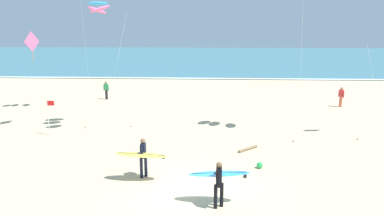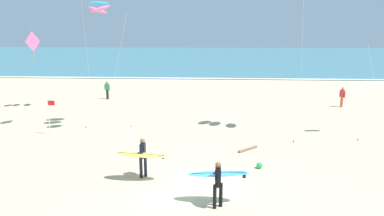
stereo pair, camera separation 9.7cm
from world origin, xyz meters
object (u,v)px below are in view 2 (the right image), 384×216
(kite_diamond_rose_high, at_px, (32,45))
(lifeguard_flag, at_px, (49,114))
(kite_arc_cobalt_far, at_px, (99,8))
(driftwood_log, at_px, (248,149))
(surfer_lead, at_px, (142,155))
(bystander_green_top, at_px, (107,90))
(bystander_red_top, at_px, (342,97))
(surfer_trailing, at_px, (218,178))
(beach_ball, at_px, (259,165))

(kite_diamond_rose_high, relative_size, lifeguard_flag, 2.81)
(kite_arc_cobalt_far, bearing_deg, driftwood_log, -22.11)
(surfer_lead, relative_size, driftwood_log, 1.60)
(driftwood_log, bearing_deg, bystander_green_top, 130.58)
(bystander_green_top, bearing_deg, bystander_red_top, -6.27)
(surfer_trailing, distance_m, lifeguard_flag, 12.63)
(surfer_trailing, xyz_separation_m, kite_diamond_rose_high, (-11.06, 9.65, 4.09))
(beach_ball, bearing_deg, surfer_lead, -164.26)
(kite_arc_cobalt_far, relative_size, bystander_green_top, 4.77)
(surfer_lead, distance_m, lifeguard_flag, 8.87)
(surfer_trailing, bearing_deg, kite_diamond_rose_high, 138.89)
(surfer_trailing, relative_size, bystander_red_top, 1.39)
(surfer_lead, bearing_deg, kite_diamond_rose_high, 136.68)
(lifeguard_flag, relative_size, driftwood_log, 1.56)
(surfer_lead, height_order, kite_arc_cobalt_far, kite_arc_cobalt_far)
(driftwood_log, bearing_deg, surfer_lead, -140.86)
(surfer_lead, bearing_deg, beach_ball, 15.74)
(bystander_green_top, xyz_separation_m, lifeguard_flag, (-0.39, -10.58, 0.45))
(surfer_lead, bearing_deg, bystander_red_top, 48.11)
(bystander_red_top, bearing_deg, beach_ball, -121.35)
(kite_arc_cobalt_far, height_order, bystander_red_top, kite_arc_cobalt_far)
(lifeguard_flag, bearing_deg, surfer_trailing, -40.17)
(kite_arc_cobalt_far, height_order, kite_diamond_rose_high, kite_arc_cobalt_far)
(kite_diamond_rose_high, height_order, driftwood_log, kite_diamond_rose_high)
(bystander_red_top, xyz_separation_m, driftwood_log, (-8.24, -10.61, -0.74))
(beach_ball, bearing_deg, surfer_trailing, -118.26)
(surfer_lead, bearing_deg, surfer_trailing, -34.69)
(surfer_trailing, bearing_deg, beach_ball, 61.74)
(surfer_trailing, bearing_deg, lifeguard_flag, 139.83)
(kite_diamond_rose_high, relative_size, bystander_green_top, 3.72)
(surfer_lead, distance_m, kite_arc_cobalt_far, 10.25)
(kite_arc_cobalt_far, distance_m, lifeguard_flag, 6.75)
(kite_diamond_rose_high, relative_size, bystander_red_top, 3.72)
(kite_arc_cobalt_far, bearing_deg, kite_diamond_rose_high, 177.08)
(surfer_trailing, relative_size, driftwood_log, 1.64)
(bystander_red_top, bearing_deg, lifeguard_flag, -156.51)
(surfer_trailing, distance_m, bystander_red_top, 19.34)
(beach_ball, bearing_deg, driftwood_log, 96.71)
(surfer_lead, height_order, kite_diamond_rose_high, kite_diamond_rose_high)
(bystander_red_top, bearing_deg, surfer_trailing, -120.70)
(surfer_trailing, bearing_deg, surfer_lead, 145.31)
(kite_diamond_rose_high, distance_m, bystander_red_top, 22.48)
(bystander_red_top, height_order, lifeguard_flag, lifeguard_flag)
(surfer_trailing, xyz_separation_m, bystander_red_top, (9.87, 16.62, -0.23))
(kite_diamond_rose_high, relative_size, beach_ball, 21.10)
(bystander_green_top, xyz_separation_m, driftwood_log, (10.89, -12.71, -0.74))
(surfer_lead, xyz_separation_m, kite_arc_cobalt_far, (-3.68, 7.28, 6.20))
(bystander_green_top, bearing_deg, surfer_lead, -69.64)
(kite_arc_cobalt_far, height_order, driftwood_log, kite_arc_cobalt_far)
(bystander_red_top, height_order, beach_ball, bystander_red_top)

